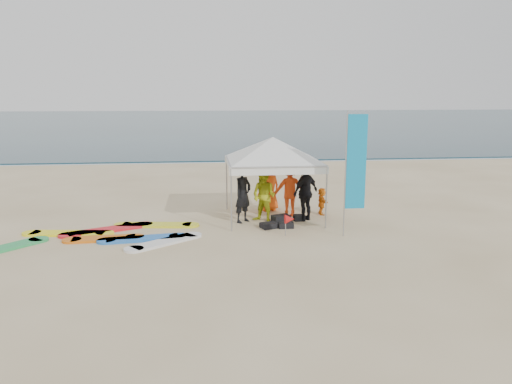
{
  "coord_description": "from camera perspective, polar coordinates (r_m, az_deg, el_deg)",
  "views": [
    {
      "loc": [
        -1.81,
        -12.07,
        4.16
      ],
      "look_at": [
        -0.24,
        2.6,
        1.2
      ],
      "focal_mm": 35.0,
      "sensor_mm": 36.0,
      "label": 1
    }
  ],
  "objects": [
    {
      "name": "marker_pennant",
      "position": [
        14.69,
        3.86,
        -3.12
      ],
      "size": [
        0.28,
        0.28,
        0.64
      ],
      "color": "#A5A5A8",
      "rests_on": "ground"
    },
    {
      "name": "ocean",
      "position": [
        72.21,
        -4.71,
        8.04
      ],
      "size": [
        160.0,
        84.0,
        0.08
      ],
      "primitive_type": "cube",
      "color": "#0C2633",
      "rests_on": "ground"
    },
    {
      "name": "person_orange_a",
      "position": [
        16.91,
        3.84,
        0.38
      ],
      "size": [
        1.26,
        0.76,
        1.9
      ],
      "primitive_type": "imported",
      "rotation": [
        0.0,
        0.0,
        3.19
      ],
      "color": "#EF4415",
      "rests_on": "ground"
    },
    {
      "name": "gear_pile",
      "position": [
        16.0,
        2.97,
        -3.38
      ],
      "size": [
        1.6,
        1.26,
        0.22
      ],
      "color": "black",
      "rests_on": "ground"
    },
    {
      "name": "feather_flag",
      "position": [
        14.56,
        11.27,
        3.21
      ],
      "size": [
        0.61,
        0.04,
        3.66
      ],
      "color": "#A5A5A8",
      "rests_on": "ground"
    },
    {
      "name": "canopy_tent",
      "position": [
        16.36,
        1.95,
        6.26
      ],
      "size": [
        4.13,
        4.13,
        3.11
      ],
      "color": "#A5A5A8",
      "rests_on": "ground"
    },
    {
      "name": "person_orange_b",
      "position": [
        17.69,
        1.52,
        0.62
      ],
      "size": [
        1.01,
        0.89,
        1.74
      ],
      "primitive_type": "imported",
      "rotation": [
        0.0,
        0.0,
        3.63
      ],
      "color": "#FF5E16",
      "rests_on": "ground"
    },
    {
      "name": "surfboard_spread",
      "position": [
        15.28,
        -16.22,
        -4.78
      ],
      "size": [
        5.81,
        3.08,
        0.07
      ],
      "color": "silver",
      "rests_on": "ground"
    },
    {
      "name": "person_black_b",
      "position": [
        16.38,
        5.67,
        -0.03
      ],
      "size": [
        1.15,
        1.05,
        1.89
      ],
      "primitive_type": "imported",
      "rotation": [
        0.0,
        0.0,
        3.81
      ],
      "color": "black",
      "rests_on": "ground"
    },
    {
      "name": "ground",
      "position": [
        12.89,
        2.33,
        -7.49
      ],
      "size": [
        120.0,
        120.0,
        0.0
      ],
      "primitive_type": "plane",
      "color": "beige",
      "rests_on": "ground"
    },
    {
      "name": "shoreline_foam",
      "position": [
        30.6,
        -2.66,
        3.53
      ],
      "size": [
        160.0,
        1.2,
        0.01
      ],
      "primitive_type": "cube",
      "color": "silver",
      "rests_on": "ground"
    },
    {
      "name": "person_black_a",
      "position": [
        16.09,
        -1.5,
        -0.27
      ],
      "size": [
        0.79,
        0.78,
        1.84
      ],
      "primitive_type": "imported",
      "rotation": [
        0.0,
        0.0,
        0.77
      ],
      "color": "black",
      "rests_on": "ground"
    },
    {
      "name": "person_seated",
      "position": [
        17.34,
        7.52,
        -1.05
      ],
      "size": [
        0.31,
        0.88,
        0.94
      ],
      "primitive_type": "imported",
      "rotation": [
        0.0,
        0.0,
        1.53
      ],
      "color": "orange",
      "rests_on": "ground"
    },
    {
      "name": "person_yellow",
      "position": [
        16.13,
        0.9,
        -0.48
      ],
      "size": [
        1.05,
        1.03,
        1.71
      ],
      "primitive_type": "imported",
      "rotation": [
        0.0,
        0.0,
        -0.68
      ],
      "color": "#B1BA1A",
      "rests_on": "ground"
    }
  ]
}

